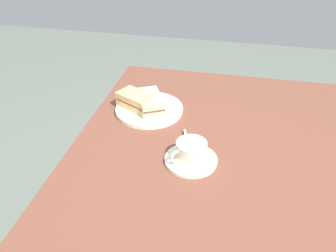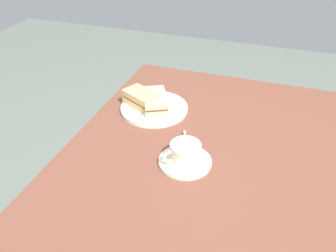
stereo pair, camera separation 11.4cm
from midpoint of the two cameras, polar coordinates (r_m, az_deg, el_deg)
The scene contains 7 objects.
dining_table at distance 1.07m, azimuth 8.49°, elevation -12.82°, with size 1.31×0.89×0.72m.
sandwich_plate at distance 1.27m, azimuth 0.33°, elevation 2.77°, with size 0.24×0.24×0.01m, color silver.
sandwich_front at distance 1.26m, azimuth 0.47°, elevation 3.96°, with size 0.16×0.14×0.05m.
sandwich_back at distance 1.27m, azimuth -1.68°, elevation 4.30°, with size 0.13×0.15×0.05m.
coffee_saucer at distance 1.04m, azimuth 5.91°, elevation -5.82°, with size 0.15×0.15×0.01m, color beige.
coffee_cup at distance 1.01m, azimuth 5.95°, elevation -4.31°, with size 0.09×0.10×0.06m.
spoon at distance 1.10m, azimuth 5.71°, elevation -2.85°, with size 0.10×0.04×0.01m.
Camera 2 is at (-0.72, -0.14, 1.39)m, focal length 37.97 mm.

